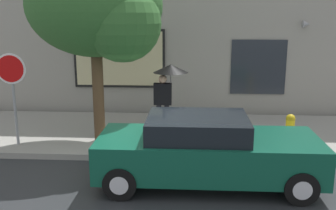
% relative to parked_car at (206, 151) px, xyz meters
% --- Properties ---
extents(ground_plane, '(60.00, 60.00, 0.00)m').
position_rel_parked_car_xyz_m(ground_plane, '(-1.45, 0.07, -0.71)').
color(ground_plane, '#282B2D').
extents(sidewalk, '(20.00, 4.00, 0.15)m').
position_rel_parked_car_xyz_m(sidewalk, '(-1.45, 3.07, -0.64)').
color(sidewalk, gray).
rests_on(sidewalk, ground).
extents(building_facade, '(20.00, 0.67, 7.00)m').
position_rel_parked_car_xyz_m(building_facade, '(-1.45, 5.57, 2.77)').
color(building_facade, '#9E998E').
rests_on(building_facade, ground).
extents(parked_car, '(4.42, 1.83, 1.42)m').
position_rel_parked_car_xyz_m(parked_car, '(0.00, 0.00, 0.00)').
color(parked_car, '#0F4C38').
rests_on(parked_car, ground).
extents(fire_hydrant, '(0.30, 0.44, 0.83)m').
position_rel_parked_car_xyz_m(fire_hydrant, '(2.17, 2.01, -0.15)').
color(fire_hydrant, yellow).
rests_on(fire_hydrant, sidewalk).
extents(pedestrian_with_umbrella, '(0.94, 0.94, 1.94)m').
position_rel_parked_car_xyz_m(pedestrian_with_umbrella, '(-0.95, 2.85, 0.96)').
color(pedestrian_with_umbrella, black).
rests_on(pedestrian_with_umbrella, sidewalk).
extents(street_tree, '(3.34, 2.84, 4.71)m').
position_rel_parked_car_xyz_m(street_tree, '(-2.54, 2.03, 2.80)').
color(street_tree, '#4C3823').
rests_on(street_tree, sidewalk).
extents(stop_sign, '(0.76, 0.10, 2.33)m').
position_rel_parked_car_xyz_m(stop_sign, '(-4.73, 1.71, 1.08)').
color(stop_sign, gray).
rests_on(stop_sign, sidewalk).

